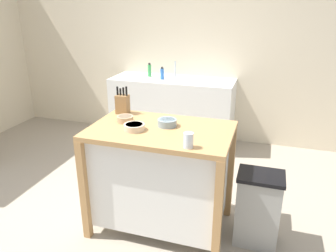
{
  "coord_description": "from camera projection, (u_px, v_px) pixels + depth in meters",
  "views": [
    {
      "loc": [
        1.03,
        -2.31,
        1.87
      ],
      "look_at": [
        0.23,
        0.2,
        0.88
      ],
      "focal_mm": 34.72,
      "sensor_mm": 36.0,
      "label": 1
    }
  ],
  "objects": [
    {
      "name": "bowl_ceramic_small",
      "position": [
        167.0,
        122.0,
        2.66
      ],
      "size": [
        0.16,
        0.16,
        0.06
      ],
      "color": "gray",
      "rests_on": "kitchen_island"
    },
    {
      "name": "bowl_stoneware_deep",
      "position": [
        125.0,
        119.0,
        2.75
      ],
      "size": [
        0.14,
        0.14,
        0.05
      ],
      "color": "tan",
      "rests_on": "kitchen_island"
    },
    {
      "name": "sink_counter",
      "position": [
        172.0,
        111.0,
        4.57
      ],
      "size": [
        1.68,
        0.6,
        0.92
      ],
      "color": "silver",
      "rests_on": "ground"
    },
    {
      "name": "knife_block",
      "position": [
        123.0,
        104.0,
        2.95
      ],
      "size": [
        0.11,
        0.09,
        0.25
      ],
      "color": "olive",
      "rests_on": "kitchen_island"
    },
    {
      "name": "sink_faucet",
      "position": [
        175.0,
        69.0,
        4.49
      ],
      "size": [
        0.02,
        0.02,
        0.22
      ],
      "color": "#B7BCC1",
      "rests_on": "sink_counter"
    },
    {
      "name": "bottle_spray_cleaner",
      "position": [
        149.0,
        70.0,
        4.53
      ],
      "size": [
        0.05,
        0.05,
        0.19
      ],
      "color": "green",
      "rests_on": "sink_counter"
    },
    {
      "name": "trash_bin",
      "position": [
        258.0,
        208.0,
        2.63
      ],
      "size": [
        0.36,
        0.28,
        0.63
      ],
      "color": "gray",
      "rests_on": "ground"
    },
    {
      "name": "kitchen_island",
      "position": [
        161.0,
        174.0,
        2.76
      ],
      "size": [
        1.15,
        0.74,
        0.93
      ],
      "color": "#AD7F4C",
      "rests_on": "ground"
    },
    {
      "name": "bottle_dish_soap",
      "position": [
        162.0,
        74.0,
        4.37
      ],
      "size": [
        0.05,
        0.05,
        0.17
      ],
      "color": "blue",
      "rests_on": "sink_counter"
    },
    {
      "name": "bowl_ceramic_wide",
      "position": [
        134.0,
        127.0,
        2.58
      ],
      "size": [
        0.17,
        0.17,
        0.05
      ],
      "color": "beige",
      "rests_on": "kitchen_island"
    },
    {
      "name": "wall_back",
      "position": [
        196.0,
        48.0,
        4.52
      ],
      "size": [
        5.82,
        0.1,
        2.6
      ],
      "primitive_type": "cube",
      "color": "beige",
      "rests_on": "ground"
    },
    {
      "name": "ground_plane",
      "position": [
        138.0,
        219.0,
        3.01
      ],
      "size": [
        6.82,
        6.82,
        0.0
      ],
      "primitive_type": "plane",
      "color": "gray",
      "rests_on": "ground"
    },
    {
      "name": "drinking_cup",
      "position": [
        188.0,
        140.0,
        2.25
      ],
      "size": [
        0.07,
        0.07,
        0.11
      ],
      "color": "silver",
      "rests_on": "kitchen_island"
    }
  ]
}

